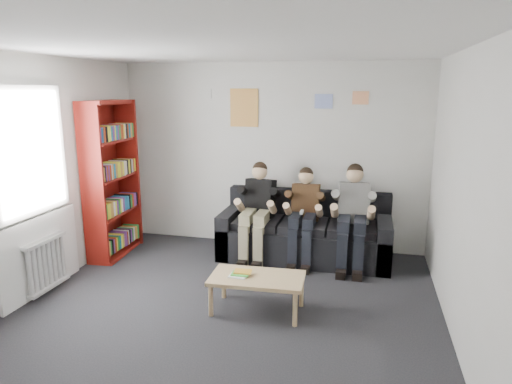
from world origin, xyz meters
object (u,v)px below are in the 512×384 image
at_px(coffee_table, 257,281).
at_px(person_left, 257,211).
at_px(person_middle, 303,216).
at_px(bookshelf, 112,180).
at_px(sofa, 305,235).
at_px(person_right, 353,217).

xyz_separation_m(coffee_table, person_left, (-0.38, 1.53, 0.33)).
bearing_deg(person_left, person_middle, 9.19).
relative_size(bookshelf, person_left, 1.62).
distance_m(person_left, person_middle, 0.65).
bearing_deg(sofa, person_left, -162.38).
distance_m(bookshelf, person_middle, 2.70).
distance_m(sofa, person_left, 0.76).
relative_size(person_middle, person_right, 0.95).
xyz_separation_m(person_left, person_right, (1.29, -0.00, 0.01)).
relative_size(person_left, person_middle, 1.04).
height_order(sofa, coffee_table, sofa).
distance_m(bookshelf, person_left, 2.07).
distance_m(sofa, person_right, 0.77).
bearing_deg(coffee_table, sofa, 81.16).
xyz_separation_m(coffee_table, person_middle, (0.27, 1.53, 0.31)).
height_order(person_left, person_right, person_right).
height_order(sofa, person_left, person_left).
height_order(bookshelf, person_left, bookshelf).
bearing_deg(coffee_table, person_right, 59.05).
relative_size(bookshelf, person_middle, 1.68).
distance_m(person_middle, person_right, 0.65).
bearing_deg(bookshelf, person_middle, 2.27).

